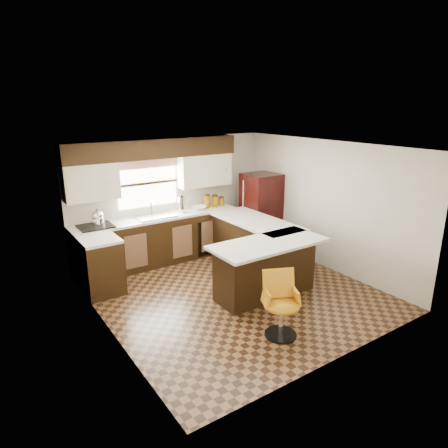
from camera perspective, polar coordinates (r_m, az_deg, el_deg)
floor at (r=6.77m, az=1.38°, el=-9.69°), size 4.40×4.40×0.00m
ceiling at (r=6.09m, az=1.54°, el=10.94°), size 4.40×4.40×0.00m
wall_back at (r=8.16m, az=-7.55°, el=3.78°), size 4.40×0.00×4.40m
wall_front at (r=4.82m, az=16.89°, el=-6.23°), size 4.40×0.00×4.40m
wall_left at (r=5.45m, az=-16.89°, el=-3.51°), size 0.00×4.40×4.40m
wall_right at (r=7.70m, az=14.32°, el=2.60°), size 0.00×4.40×4.40m
base_cab_back at (r=7.92m, az=-9.27°, el=-2.35°), size 3.30×0.60×0.90m
base_cab_left at (r=6.91m, az=-17.17°, el=-5.82°), size 0.60×0.70×0.90m
counter_back at (r=7.78m, az=-9.43°, el=0.94°), size 3.30×0.60×0.04m
counter_left at (r=6.75m, az=-17.51°, el=-2.11°), size 0.60×0.70×0.04m
soffit at (r=7.67m, az=-9.96°, el=10.58°), size 3.40×0.35×0.36m
upper_cab_left at (r=7.33m, az=-18.51°, el=5.72°), size 0.94×0.35×0.64m
upper_cab_right at (r=8.23m, az=-2.87°, el=7.71°), size 1.14×0.35×0.64m
window_pane at (r=7.87m, az=-10.85°, el=5.74°), size 1.20×0.02×0.90m
valance at (r=7.76m, az=-10.89°, el=8.52°), size 1.30×0.06×0.18m
sink at (r=7.73m, az=-9.72°, el=1.11°), size 0.75×0.45×0.03m
dishwasher at (r=8.13m, az=-2.02°, el=-1.76°), size 0.58×0.03×0.78m
cooktop at (r=7.36m, az=-17.87°, el=-0.31°), size 0.58×0.50×0.02m
peninsula_long at (r=7.55m, az=4.24°, el=-3.13°), size 0.60×1.95×0.90m
peninsula_return at (r=6.54m, az=5.89°, el=-6.43°), size 1.65×0.60×0.90m
counter_pen_long at (r=7.44m, az=4.62°, el=0.37°), size 0.84×1.95×0.04m
counter_pen_return at (r=6.29m, az=6.40°, el=-2.79°), size 1.89×0.84×0.04m
refrigerator at (r=8.56m, az=5.26°, el=1.80°), size 0.70×0.67×1.62m
bar_chair at (r=5.47m, az=8.26°, el=-11.51°), size 0.63×0.63×0.90m
kettle at (r=7.33m, az=-17.61°, el=0.94°), size 0.22×0.22×0.29m
percolator at (r=7.95m, az=-6.08°, el=2.77°), size 0.13×0.13×0.31m
mixing_bowl at (r=8.17m, az=-3.56°, el=2.33°), size 0.37×0.37×0.07m
canister_large at (r=8.27m, az=-2.44°, el=3.19°), size 0.12×0.12×0.26m
canister_med at (r=8.37m, az=-1.31°, el=3.25°), size 0.14×0.14×0.22m
canister_small at (r=8.47m, az=-0.38°, el=3.20°), size 0.12×0.12×0.16m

